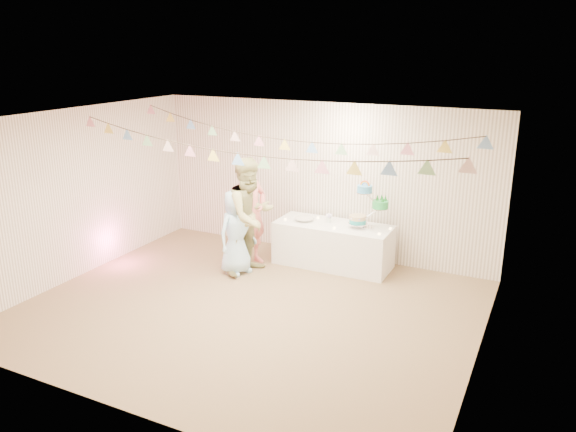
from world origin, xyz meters
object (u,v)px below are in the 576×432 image
at_px(person_adult_b, 250,216).
at_px(person_adult_a, 251,213).
at_px(person_child, 237,232).
at_px(table, 333,245).
at_px(cake_stand, 368,204).

bearing_deg(person_adult_b, person_adult_a, 45.80).
height_order(person_adult_b, person_child, person_adult_b).
xyz_separation_m(table, person_adult_a, (-1.23, -0.53, 0.52)).
xyz_separation_m(person_adult_a, person_adult_b, (0.15, -0.29, 0.05)).
xyz_separation_m(cake_stand, person_adult_a, (-1.78, -0.58, -0.23)).
height_order(table, person_adult_b, person_adult_b).
bearing_deg(person_adult_b, person_child, 144.10).
height_order(table, person_child, person_child).
bearing_deg(cake_stand, table, -174.81).
bearing_deg(table, person_adult_b, -142.66).
relative_size(cake_stand, person_adult_b, 0.39).
bearing_deg(person_child, cake_stand, -41.41).
bearing_deg(person_adult_a, cake_stand, -58.57).
relative_size(table, person_adult_b, 1.02).
relative_size(person_adult_a, person_child, 1.28).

